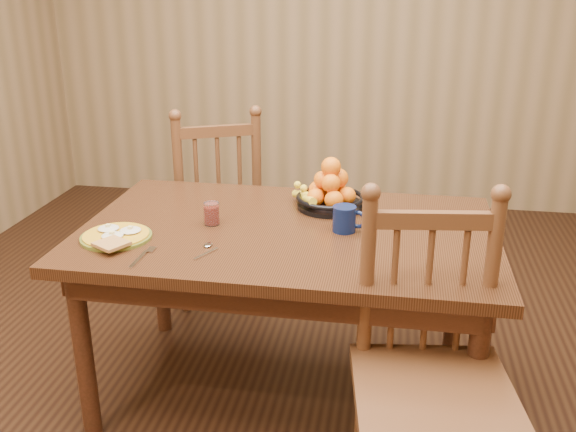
% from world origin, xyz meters
% --- Properties ---
extents(room, '(4.52, 5.02, 2.72)m').
position_xyz_m(room, '(0.00, 0.00, 1.35)').
color(room, black).
rests_on(room, ground).
extents(dining_table, '(1.60, 1.00, 0.75)m').
position_xyz_m(dining_table, '(0.00, 0.00, 0.67)').
color(dining_table, black).
rests_on(dining_table, ground).
extents(chair_far, '(0.62, 0.61, 1.05)m').
position_xyz_m(chair_far, '(-0.53, 0.81, 0.51)').
color(chair_far, '#543119').
rests_on(chair_far, ground).
extents(chair_near, '(0.54, 0.52, 1.05)m').
position_xyz_m(chair_near, '(0.54, -0.55, 0.51)').
color(chair_near, '#543119').
rests_on(chair_near, ground).
extents(breakfast_plate, '(0.26, 0.31, 0.04)m').
position_xyz_m(breakfast_plate, '(-0.61, -0.22, 0.76)').
color(breakfast_plate, '#59601E').
rests_on(breakfast_plate, dining_table).
extents(fork, '(0.03, 0.18, 0.00)m').
position_xyz_m(fork, '(-0.45, -0.35, 0.75)').
color(fork, silver).
rests_on(fork, dining_table).
extents(spoon, '(0.06, 0.15, 0.01)m').
position_xyz_m(spoon, '(-0.25, -0.25, 0.75)').
color(spoon, silver).
rests_on(spoon, dining_table).
extents(coffee_mug, '(0.13, 0.09, 0.10)m').
position_xyz_m(coffee_mug, '(0.22, 0.01, 0.80)').
color(coffee_mug, '#0A1438').
rests_on(coffee_mug, dining_table).
extents(juice_glass, '(0.06, 0.06, 0.09)m').
position_xyz_m(juice_glass, '(-0.30, -0.01, 0.79)').
color(juice_glass, silver).
rests_on(juice_glass, dining_table).
extents(fruit_bowl, '(0.32, 0.29, 0.22)m').
position_xyz_m(fruit_bowl, '(0.13, 0.26, 0.81)').
color(fruit_bowl, black).
rests_on(fruit_bowl, dining_table).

